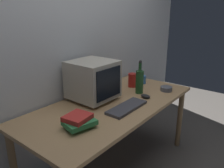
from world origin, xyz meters
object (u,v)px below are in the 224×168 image
at_px(keyboard, 127,107).
at_px(bottle_short, 115,83).
at_px(bottle_tall, 140,81).
at_px(metal_canister, 132,80).
at_px(computer_mouse, 145,96).
at_px(cd_spindle, 166,89).
at_px(mug, 142,79).
at_px(book_stack, 79,121).
at_px(crt_monitor, 93,80).

xyz_separation_m(keyboard, bottle_short, (0.35, 0.40, 0.05)).
distance_m(bottle_tall, metal_canister, 0.21).
height_order(keyboard, bottle_short, bottle_short).
xyz_separation_m(computer_mouse, cd_spindle, (0.31, -0.07, 0.00)).
bearing_deg(keyboard, mug, 20.70).
bearing_deg(metal_canister, mug, -7.58).
relative_size(book_stack, mug, 2.02).
xyz_separation_m(mug, cd_spindle, (-0.07, -0.33, -0.02)).
height_order(computer_mouse, metal_canister, metal_canister).
bearing_deg(mug, metal_canister, 172.42).
distance_m(crt_monitor, bottle_short, 0.40).
bearing_deg(mug, keyboard, -158.99).
height_order(bottle_tall, cd_spindle, bottle_tall).
relative_size(bottle_short, cd_spindle, 1.47).
xyz_separation_m(keyboard, book_stack, (-0.48, 0.08, 0.04)).
distance_m(keyboard, bottle_short, 0.54).
bearing_deg(bottle_short, cd_spindle, -59.71).
distance_m(book_stack, mug, 1.18).
distance_m(bottle_short, book_stack, 0.89).
height_order(keyboard, mug, mug).
bearing_deg(metal_canister, computer_mouse, -125.13).
relative_size(bottle_tall, bottle_short, 1.92).
relative_size(keyboard, bottle_tall, 1.24).
distance_m(computer_mouse, metal_canister, 0.35).
height_order(bottle_short, metal_canister, bottle_short).
bearing_deg(book_stack, metal_canister, 11.68).
bearing_deg(bottle_short, metal_canister, -34.61).
xyz_separation_m(bottle_short, metal_canister, (0.16, -0.11, 0.01)).
relative_size(bottle_tall, metal_canister, 2.26).
bearing_deg(computer_mouse, bottle_tall, 61.83).
bearing_deg(cd_spindle, keyboard, 174.11).
distance_m(keyboard, cd_spindle, 0.63).
height_order(crt_monitor, keyboard, crt_monitor).
bearing_deg(metal_canister, bottle_short, 145.39).
height_order(bottle_tall, metal_canister, bottle_tall).
distance_m(bottle_tall, mug, 0.34).
height_order(computer_mouse, cd_spindle, cd_spindle).
bearing_deg(crt_monitor, book_stack, -148.18).
height_order(keyboard, computer_mouse, computer_mouse).
distance_m(mug, cd_spindle, 0.34).
relative_size(cd_spindle, metal_canister, 0.80).
height_order(bottle_tall, book_stack, bottle_tall).
bearing_deg(cd_spindle, mug, 78.29).
bearing_deg(bottle_short, book_stack, -159.01).
relative_size(crt_monitor, mug, 3.26).
bearing_deg(bottle_tall, computer_mouse, -124.14).
distance_m(bottle_short, mug, 0.37).
bearing_deg(cd_spindle, bottle_tall, 140.30).
bearing_deg(mug, cd_spindle, -101.71).
relative_size(bottle_short, metal_canister, 1.18).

